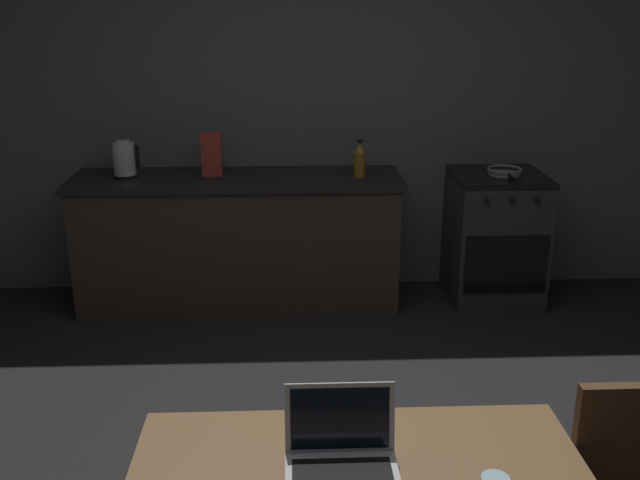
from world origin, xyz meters
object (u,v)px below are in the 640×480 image
cereal_box (212,154)px  frying_pan (505,171)px  laptop (342,457)px  stove_oven (495,237)px  bottle (360,160)px  electric_kettle (124,160)px

cereal_box → frying_pan: bearing=-1.5°
laptop → frying_pan: (1.28, 2.87, 0.15)m
stove_oven → laptop: bearing=-113.4°
stove_oven → cereal_box: cereal_box is taller
stove_oven → cereal_box: bearing=179.3°
stove_oven → cereal_box: size_ratio=3.05×
laptop → frying_pan: size_ratio=0.80×
bottle → laptop: bearing=-96.3°
laptop → electric_kettle: 3.15m
frying_pan → cereal_box: size_ratio=1.39×
bottle → cereal_box: cereal_box is taller
frying_pan → electric_kettle: bearing=179.3°
stove_oven → electric_kettle: bearing=179.9°
bottle → frying_pan: 0.97m
electric_kettle → bottle: (1.52, -0.05, -0.00)m
laptop → frying_pan: bearing=51.8°
stove_oven → bottle: bearing=-177.1°
bottle → cereal_box: bearing=175.8°
bottle → cereal_box: (-0.96, 0.07, 0.03)m
electric_kettle → cereal_box: size_ratio=0.84×
electric_kettle → bottle: 1.52m
laptop → cereal_box: cereal_box is taller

